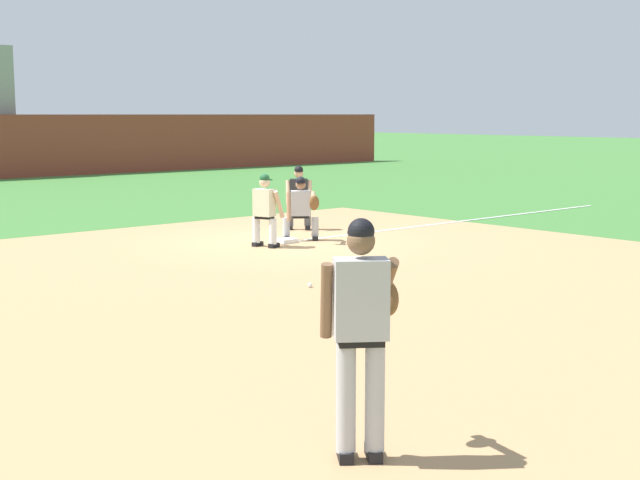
{
  "coord_description": "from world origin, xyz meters",
  "views": [
    {
      "loc": [
        -11.35,
        -14.07,
        2.62
      ],
      "look_at": [
        -4.81,
        -6.58,
        1.21
      ],
      "focal_mm": 50.0,
      "sensor_mm": 36.0,
      "label": 1
    }
  ],
  "objects_px": {
    "baseball": "(310,285)",
    "first_baseman": "(302,206)",
    "umpire": "(299,195)",
    "pitcher": "(362,324)",
    "baserunner": "(265,207)",
    "first_base_bag": "(285,241)"
  },
  "relations": [
    {
      "from": "first_baseman",
      "to": "umpire",
      "type": "relative_size",
      "value": 0.92
    },
    {
      "from": "baseball",
      "to": "pitcher",
      "type": "relative_size",
      "value": 0.04
    },
    {
      "from": "first_base_bag",
      "to": "baserunner",
      "type": "xyz_separation_m",
      "value": [
        -0.69,
        -0.21,
        0.75
      ]
    },
    {
      "from": "umpire",
      "to": "pitcher",
      "type": "bearing_deg",
      "value": -127.81
    },
    {
      "from": "first_base_bag",
      "to": "baserunner",
      "type": "relative_size",
      "value": 0.26
    },
    {
      "from": "umpire",
      "to": "first_baseman",
      "type": "bearing_deg",
      "value": -127.91
    },
    {
      "from": "pitcher",
      "to": "first_baseman",
      "type": "relative_size",
      "value": 1.39
    },
    {
      "from": "first_base_bag",
      "to": "first_baseman",
      "type": "relative_size",
      "value": 0.28
    },
    {
      "from": "pitcher",
      "to": "baserunner",
      "type": "distance_m",
      "value": 11.04
    },
    {
      "from": "pitcher",
      "to": "baserunner",
      "type": "xyz_separation_m",
      "value": [
        6.14,
        9.17,
        -0.27
      ]
    },
    {
      "from": "baserunner",
      "to": "umpire",
      "type": "bearing_deg",
      "value": 36.24
    },
    {
      "from": "umpire",
      "to": "first_base_bag",
      "type": "bearing_deg",
      "value": -137.32
    },
    {
      "from": "first_base_bag",
      "to": "umpire",
      "type": "xyz_separation_m",
      "value": [
        1.55,
        1.43,
        0.75
      ]
    },
    {
      "from": "baseball",
      "to": "first_baseman",
      "type": "bearing_deg",
      "value": 51.42
    },
    {
      "from": "first_baseman",
      "to": "baserunner",
      "type": "xyz_separation_m",
      "value": [
        -1.12,
        -0.21,
        0.06
      ]
    },
    {
      "from": "first_base_bag",
      "to": "baseball",
      "type": "relative_size",
      "value": 5.14
    },
    {
      "from": "baseball",
      "to": "first_base_bag",
      "type": "bearing_deg",
      "value": 55.51
    },
    {
      "from": "baserunner",
      "to": "umpire",
      "type": "distance_m",
      "value": 2.78
    },
    {
      "from": "umpire",
      "to": "baseball",
      "type": "bearing_deg",
      "value": -128.4
    },
    {
      "from": "pitcher",
      "to": "umpire",
      "type": "distance_m",
      "value": 13.68
    },
    {
      "from": "first_baseman",
      "to": "pitcher",
      "type": "bearing_deg",
      "value": -127.79
    },
    {
      "from": "baseball",
      "to": "baserunner",
      "type": "bearing_deg",
      "value": 61.55
    }
  ]
}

